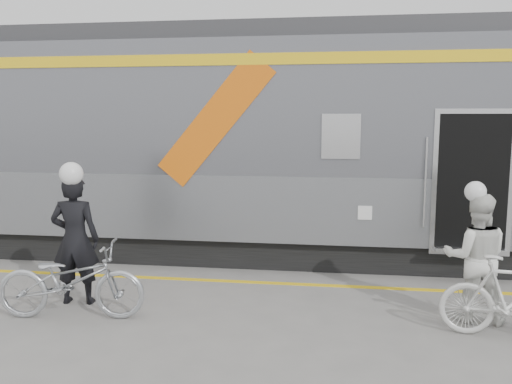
# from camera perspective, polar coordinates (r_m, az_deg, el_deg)

# --- Properties ---
(ground) EXTENTS (90.00, 90.00, 0.00)m
(ground) POSITION_cam_1_polar(r_m,az_deg,el_deg) (6.56, -4.21, -15.02)
(ground) COLOR slate
(ground) RESTS_ON ground
(train) EXTENTS (24.00, 3.17, 4.10)m
(train) POSITION_cam_1_polar(r_m,az_deg,el_deg) (10.10, 7.74, 5.03)
(train) COLOR black
(train) RESTS_ON ground
(safety_strip) EXTENTS (24.00, 0.12, 0.01)m
(safety_strip) POSITION_cam_1_polar(r_m,az_deg,el_deg) (8.54, -1.04, -9.44)
(safety_strip) COLOR yellow
(safety_strip) RESTS_ON ground
(man) EXTENTS (0.70, 0.50, 1.79)m
(man) POSITION_cam_1_polar(r_m,az_deg,el_deg) (7.82, -18.50, -4.76)
(man) COLOR black
(man) RESTS_ON ground
(bicycle_left) EXTENTS (1.94, 0.88, 0.98)m
(bicycle_left) POSITION_cam_1_polar(r_m,az_deg,el_deg) (7.35, -18.89, -8.81)
(bicycle_left) COLOR #A9ADB1
(bicycle_left) RESTS_ON ground
(woman) EXTENTS (0.86, 0.70, 1.62)m
(woman) POSITION_cam_1_polar(r_m,az_deg,el_deg) (7.34, 22.12, -6.42)
(woman) COLOR silver
(woman) RESTS_ON ground
(helmet_man) EXTENTS (0.31, 0.31, 0.31)m
(helmet_man) POSITION_cam_1_polar(r_m,az_deg,el_deg) (7.66, -18.84, 2.93)
(helmet_man) COLOR white
(helmet_man) RESTS_ON man
(helmet_woman) EXTENTS (0.26, 0.26, 0.26)m
(helmet_woman) POSITION_cam_1_polar(r_m,az_deg,el_deg) (7.17, 22.51, 0.89)
(helmet_woman) COLOR white
(helmet_woman) RESTS_ON woman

